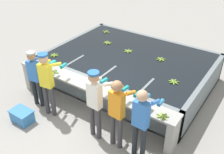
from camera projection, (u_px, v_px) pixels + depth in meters
name	position (u px, v px, depth m)	size (l,w,h in m)	color
ground_plane	(86.00, 117.00, 6.69)	(80.00, 80.00, 0.00)	gray
wash_tank	(130.00, 68.00, 7.95)	(4.61, 3.36, 0.87)	slate
work_ledge	(91.00, 93.00, 6.52)	(4.61, 0.45, 0.87)	#9E9E99
worker_0	(35.00, 74.00, 6.67)	(0.46, 0.73, 1.58)	#1E2328
worker_1	(47.00, 78.00, 6.27)	(0.47, 0.75, 1.74)	#38383D
worker_2	(96.00, 98.00, 5.60)	(0.44, 0.73, 1.73)	#38383D
worker_3	(118.00, 108.00, 5.37)	(0.44, 0.73, 1.70)	#38383D
worker_4	(142.00, 118.00, 5.13)	(0.42, 0.72, 1.68)	#1E2328
banana_bunch_floating_0	(161.00, 59.00, 7.49)	(0.27, 0.28, 0.08)	#7FAD33
banana_bunch_floating_1	(108.00, 43.00, 8.46)	(0.28, 0.28, 0.08)	#7FAD33
banana_bunch_floating_2	(106.00, 32.00, 9.26)	(0.28, 0.28, 0.08)	#8CB738
banana_bunch_floating_3	(54.00, 55.00, 7.71)	(0.28, 0.28, 0.08)	#7FAD33
banana_bunch_floating_4	(128.00, 51.00, 7.95)	(0.28, 0.27, 0.08)	#93BC3D
banana_bunch_floating_5	(174.00, 82.00, 6.48)	(0.28, 0.28, 0.08)	#75A333
banana_bunch_ledge_0	(163.00, 116.00, 5.37)	(0.27, 0.28, 0.08)	#93BC3D
banana_bunch_ledge_1	(36.00, 65.00, 7.20)	(0.27, 0.27, 0.08)	#7FAD33
banana_bunch_ledge_2	(54.00, 72.00, 6.86)	(0.28, 0.27, 0.08)	#75A333
knife_0	(93.00, 85.00, 6.36)	(0.26, 0.28, 0.02)	silver
knife_1	(123.00, 95.00, 6.01)	(0.21, 0.31, 0.02)	silver
crate	(22.00, 116.00, 6.47)	(0.55, 0.39, 0.32)	#3375B7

